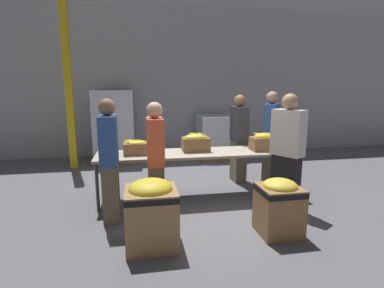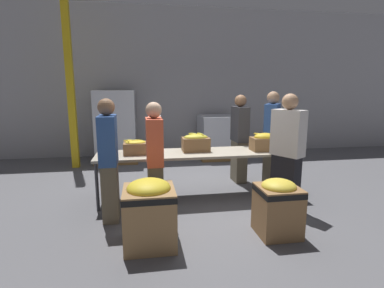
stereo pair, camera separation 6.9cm
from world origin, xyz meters
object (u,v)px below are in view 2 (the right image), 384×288
object	(u,v)px
banana_box_2	(265,142)
pallet_stack_0	(218,137)
volunteer_0	(271,137)
volunteer_2	(109,161)
volunteer_4	(239,139)
pallet_stack_1	(116,127)
banana_box_0	(135,147)
donation_bin_0	(149,211)
volunteer_1	(287,153)
donation_bin_1	(278,205)
sorting_table	(198,155)
volunteer_3	(155,147)
support_pillar	(70,81)
volunteer_5	(155,162)
banana_box_1	(196,142)

from	to	relation	value
banana_box_2	pallet_stack_0	xyz separation A→B (m)	(-0.06, 2.95, -0.39)
volunteer_0	volunteer_2	world-z (taller)	volunteer_0
volunteer_4	pallet_stack_1	world-z (taller)	pallet_stack_1
banana_box_0	banana_box_2	bearing A→B (deg)	-1.90
donation_bin_0	volunteer_1	bearing A→B (deg)	20.55
donation_bin_1	pallet_stack_0	bearing A→B (deg)	85.54
volunteer_0	volunteer_2	size ratio (longest dim) A/B	1.04
sorting_table	volunteer_3	bearing A→B (deg)	134.38
volunteer_3	pallet_stack_1	xyz separation A→B (m)	(-0.88, 2.22, 0.12)
volunteer_1	volunteer_4	world-z (taller)	volunteer_1
support_pillar	pallet_stack_0	world-z (taller)	support_pillar
volunteer_3	donation_bin_0	size ratio (longest dim) A/B	1.90
volunteer_0	volunteer_1	bearing A→B (deg)	18.64
volunteer_5	volunteer_3	bearing A→B (deg)	-3.08
banana_box_2	volunteer_5	world-z (taller)	volunteer_5
volunteer_3	sorting_table	bearing A→B (deg)	55.86
volunteer_5	volunteer_0	bearing A→B (deg)	-60.77
pallet_stack_0	support_pillar	bearing A→B (deg)	-172.50
banana_box_2	donation_bin_0	distance (m)	2.52
volunteer_5	pallet_stack_1	size ratio (longest dim) A/B	0.93
banana_box_0	banana_box_2	size ratio (longest dim) A/B	0.83
banana_box_0	pallet_stack_1	world-z (taller)	pallet_stack_1
volunteer_0	volunteer_1	world-z (taller)	volunteer_0
banana_box_0	volunteer_3	world-z (taller)	volunteer_3
sorting_table	volunteer_1	size ratio (longest dim) A/B	1.90
volunteer_4	donation_bin_0	distance (m)	2.92
volunteer_3	donation_bin_1	bearing A→B (deg)	44.94
donation_bin_0	donation_bin_1	distance (m)	1.61
banana_box_2	sorting_table	bearing A→B (deg)	177.33
banana_box_0	volunteer_3	xyz separation A→B (m)	(0.34, 0.70, -0.14)
sorting_table	banana_box_0	bearing A→B (deg)	178.95
pallet_stack_0	banana_box_2	bearing A→B (deg)	-88.82
banana_box_2	donation_bin_0	world-z (taller)	banana_box_2
donation_bin_0	support_pillar	world-z (taller)	support_pillar
volunteer_0	donation_bin_1	size ratio (longest dim) A/B	2.45
volunteer_4	volunteer_5	distance (m)	2.25
volunteer_1	support_pillar	distance (m)	4.99
volunteer_1	donation_bin_0	bearing A→B (deg)	79.78
volunteer_0	volunteer_2	xyz separation A→B (m)	(-2.97, -1.33, -0.04)
sorting_table	support_pillar	bearing A→B (deg)	135.91
volunteer_3	donation_bin_0	distance (m)	2.22
volunteer_1	pallet_stack_0	size ratio (longest dim) A/B	1.57
volunteer_2	donation_bin_0	world-z (taller)	volunteer_2
volunteer_1	donation_bin_1	bearing A→B (deg)	117.26
banana_box_0	volunteer_3	size ratio (longest dim) A/B	0.25
support_pillar	donation_bin_0	bearing A→B (deg)	-67.22
banana_box_1	donation_bin_0	distance (m)	1.84
volunteer_2	volunteer_3	world-z (taller)	volunteer_2
volunteer_3	support_pillar	xyz separation A→B (m)	(-1.80, 1.70, 1.23)
volunteer_5	pallet_stack_1	world-z (taller)	pallet_stack_1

